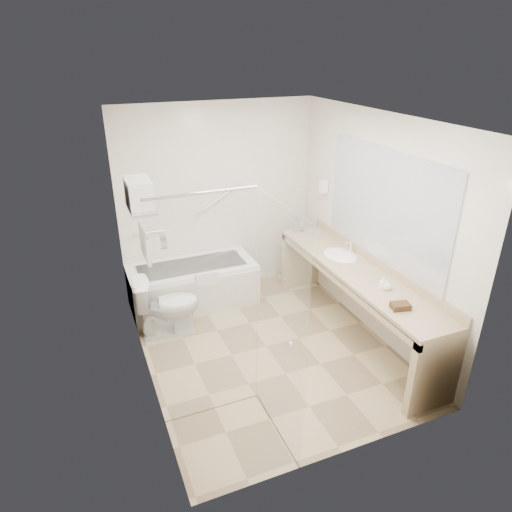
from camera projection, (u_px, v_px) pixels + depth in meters
name	position (u px, v px, depth m)	size (l,w,h in m)	color
floor	(266.00, 346.00, 5.16)	(3.20, 3.20, 0.00)	tan
ceiling	(269.00, 118.00, 4.11)	(2.60, 3.20, 0.10)	white
wall_back	(218.00, 200.00, 5.98)	(2.60, 0.10, 2.50)	silver
wall_front	(356.00, 327.00, 3.29)	(2.60, 0.10, 2.50)	silver
wall_left	(138.00, 267.00, 4.19)	(0.10, 3.20, 2.50)	silver
wall_right	(374.00, 228.00, 5.08)	(0.10, 3.20, 2.50)	silver
bathtub	(193.00, 284.00, 5.91)	(1.60, 0.73, 0.59)	white
grab_bar_short	(148.00, 233.00, 5.74)	(0.03, 0.03, 0.40)	silver
grab_bar_long	(216.00, 201.00, 5.93)	(0.03, 0.03, 0.60)	silver
shower_enclosure	(242.00, 320.00, 3.72)	(0.96, 0.91, 2.11)	silver
towel_shelf	(140.00, 202.00, 4.31)	(0.24, 0.55, 0.81)	silver
vanity_counter	(355.00, 286.00, 5.12)	(0.55, 2.70, 0.95)	tan
sink	(340.00, 257.00, 5.39)	(0.40, 0.52, 0.14)	white
faucet	(351.00, 247.00, 5.39)	(0.03, 0.03, 0.14)	silver
mirror	(385.00, 206.00, 4.83)	(0.02, 2.00, 1.20)	#ACB1B8
hairdryer_unit	(324.00, 186.00, 5.86)	(0.08, 0.10, 0.18)	white
toilet	(167.00, 306.00, 5.27)	(0.41, 0.74, 0.72)	white
amenity_basket	(400.00, 306.00, 4.27)	(0.17, 0.12, 0.06)	#4C311B
soap_bottle_a	(382.00, 286.00, 4.62)	(0.06, 0.13, 0.06)	white
soap_bottle_b	(387.00, 286.00, 4.60)	(0.09, 0.11, 0.09)	white
water_bottle_left	(296.00, 226.00, 6.00)	(0.06, 0.06, 0.18)	silver
water_bottle_mid	(318.00, 234.00, 5.75)	(0.06, 0.06, 0.18)	silver
water_bottle_right	(302.00, 225.00, 6.03)	(0.06, 0.06, 0.18)	silver
drinking_glass_near	(302.00, 229.00, 6.02)	(0.07, 0.07, 0.08)	silver
drinking_glass_far	(335.00, 255.00, 5.28)	(0.06, 0.06, 0.08)	silver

